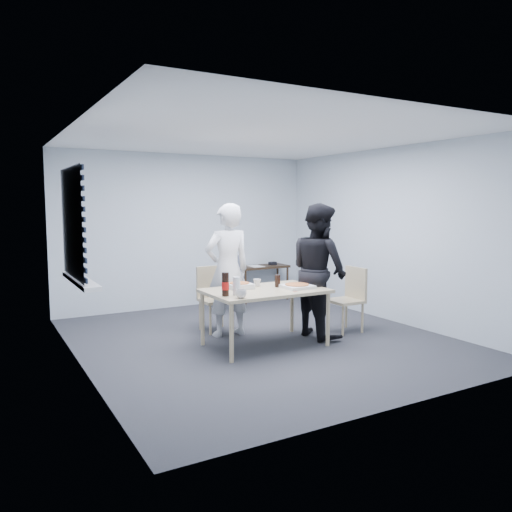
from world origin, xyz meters
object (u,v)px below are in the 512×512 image
chair_right (350,295)px  backpack (233,270)px  person_black (319,270)px  soda_bottle (225,285)px  mug_a (241,294)px  person_white (228,270)px  chair_far (214,293)px  mug_b (257,283)px  side_table (262,270)px  dining_table (265,294)px  stool (233,290)px

chair_right → backpack: bearing=114.6°
person_black → soda_bottle: size_ratio=6.49×
mug_a → person_white: bearing=71.8°
chair_far → chair_right: same height
mug_b → person_white: bearing=118.7°
side_table → backpack: 1.13m
backpack → side_table: bearing=33.4°
person_black → person_white: bearing=60.1°
chair_far → mug_b: chair_far is taller
dining_table → soda_bottle: 0.67m
chair_far → soda_bottle: soda_bottle is taller
dining_table → soda_bottle: size_ratio=5.35×
backpack → mug_a: 2.51m
person_white → mug_a: size_ratio=14.39×
person_white → stool: bearing=-119.8°
chair_right → backpack: size_ratio=1.98×
person_black → side_table: size_ratio=1.85×
side_table → mug_a: mug_a is taller
chair_right → mug_a: chair_right is taller
person_white → mug_b: person_white is taller
dining_table → chair_far: 1.08m
side_table → stool: side_table is taller
side_table → mug_a: size_ratio=7.79×
chair_right → soda_bottle: size_ratio=3.26×
person_black → mug_a: bearing=107.0°
chair_right → mug_b: bearing=170.8°
dining_table → stool: size_ratio=3.08×
soda_bottle → mug_a: bearing=-64.6°
person_white → person_black: same height
chair_far → stool: 1.17m
dining_table → soda_bottle: soda_bottle is taller
dining_table → side_table: dining_table is taller
person_black → mug_a: person_black is taller
side_table → stool: 1.14m
chair_far → person_black: (1.08, -0.98, 0.37)m
chair_right → mug_a: bearing=-168.1°
chair_right → person_white: person_white is taller
chair_far → side_table: size_ratio=0.93×
person_black → mug_b: bearing=76.6°
mug_b → dining_table: bearing=-97.6°
chair_right → mug_b: chair_right is taller
chair_far → chair_right: bearing=-32.0°
chair_far → stool: size_ratio=1.88×
side_table → mug_b: bearing=-121.6°
soda_bottle → backpack: bearing=60.8°
dining_table → side_table: (1.45, 2.56, -0.09)m
mug_a → mug_b: 0.84m
stool → mug_a: (-1.06, -2.29, 0.39)m
person_black → chair_far: bearing=47.8°
stool → mug_b: 1.78m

